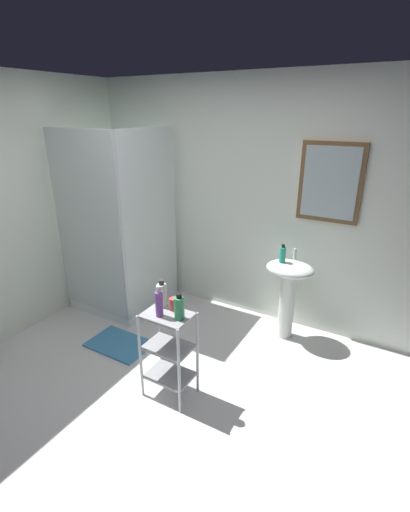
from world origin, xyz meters
name	(u,v)px	position (x,y,z in m)	size (l,w,h in m)	color
ground_plane	(144,411)	(0.00, 0.00, -0.01)	(4.20, 4.20, 0.02)	silver
wall_back	(249,202)	(0.01, 1.85, 1.25)	(4.20, 0.14, 2.50)	white
shower_stall	(124,269)	(-1.22, 1.19, 0.46)	(0.92, 0.92, 2.00)	white
pedestal_sink	(289,284)	(0.60, 1.52, 0.58)	(0.46, 0.37, 0.81)	white
sink_faucet	(295,254)	(0.60, 1.64, 0.86)	(0.03, 0.03, 0.10)	silver
storage_cart	(169,348)	(0.07, 0.26, 0.44)	(0.38, 0.28, 0.74)	silver
hand_soap_bottle	(283,254)	(0.52, 1.50, 0.89)	(0.06, 0.06, 0.18)	#2DBC99
conditioner_bottle_purple	(159,303)	(0.03, 0.21, 0.85)	(0.06, 0.06, 0.24)	purple
lotion_bottle_white	(162,294)	(-0.04, 0.35, 0.84)	(0.07, 0.07, 0.22)	white
body_wash_bottle_green	(179,308)	(0.18, 0.25, 0.83)	(0.07, 0.07, 0.20)	#33965C
rinse_cup	(174,304)	(0.07, 0.34, 0.79)	(0.07, 0.07, 0.10)	#B24742
bath_mat	(119,344)	(-0.75, 0.55, 0.01)	(0.60, 0.40, 0.02)	teal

